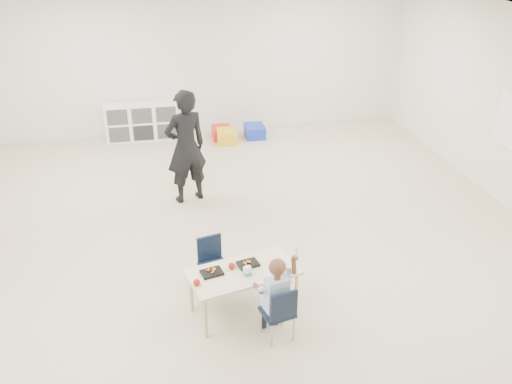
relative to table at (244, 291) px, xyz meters
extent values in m
plane|color=beige|center=(0.26, 1.23, -0.27)|extent=(9.00, 9.00, 0.00)
plane|color=white|center=(0.26, 1.23, 2.53)|extent=(9.00, 9.00, 0.00)
cube|color=white|center=(0.26, 5.73, 1.13)|extent=(8.00, 0.02, 2.80)
cube|color=beige|center=(0.00, 0.00, 0.24)|extent=(1.25, 0.81, 0.03)
cube|color=black|center=(0.07, 0.09, 0.27)|extent=(0.25, 0.20, 0.03)
cube|color=black|center=(-0.33, 0.01, 0.27)|extent=(0.25, 0.20, 0.03)
cube|color=white|center=(0.03, -0.09, 0.31)|extent=(0.08, 0.08, 0.10)
ellipsoid|color=tan|center=(0.34, -0.05, 0.29)|extent=(0.09, 0.09, 0.07)
sphere|color=maroon|center=(-0.11, 0.06, 0.30)|extent=(0.07, 0.07, 0.07)
sphere|color=maroon|center=(-0.51, -0.16, 0.30)|extent=(0.07, 0.07, 0.07)
cube|color=white|center=(-0.94, 5.51, 0.08)|extent=(1.40, 0.40, 0.70)
cube|color=white|center=(4.24, 1.83, 0.98)|extent=(0.02, 0.60, 0.80)
imported|color=black|center=(-0.33, 2.76, 0.59)|extent=(0.72, 0.59, 1.71)
cube|color=red|center=(0.54, 5.21, -0.16)|extent=(0.35, 0.45, 0.22)
cube|color=gold|center=(0.61, 4.97, -0.15)|extent=(0.42, 0.51, 0.23)
cube|color=#182FB8|center=(1.19, 5.15, -0.15)|extent=(0.38, 0.49, 0.23)
camera|label=1|loc=(-0.83, -4.62, 3.56)|focal=38.00mm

